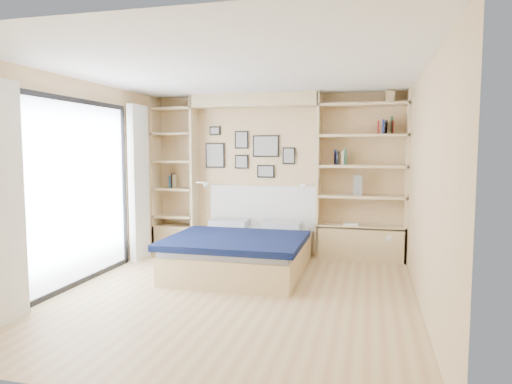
# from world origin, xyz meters

# --- Properties ---
(ground) EXTENTS (4.50, 4.50, 0.00)m
(ground) POSITION_xyz_m (0.00, 0.00, 0.00)
(ground) COLOR tan
(ground) RESTS_ON ground
(room_shell) EXTENTS (4.50, 4.50, 4.50)m
(room_shell) POSITION_xyz_m (-0.39, 1.52, 1.08)
(room_shell) COLOR #E3BA8A
(room_shell) RESTS_ON ground
(bed) EXTENTS (1.74, 2.25, 1.07)m
(bed) POSITION_xyz_m (-0.20, 1.07, 0.28)
(bed) COLOR beige
(bed) RESTS_ON ground
(photo_gallery) EXTENTS (1.48, 0.02, 0.82)m
(photo_gallery) POSITION_xyz_m (-0.45, 2.22, 1.60)
(photo_gallery) COLOR black
(photo_gallery) RESTS_ON ground
(reading_lamps) EXTENTS (1.92, 0.12, 0.15)m
(reading_lamps) POSITION_xyz_m (-0.30, 2.00, 1.10)
(reading_lamps) COLOR silver
(reading_lamps) RESTS_ON ground
(shelf_decor) EXTENTS (3.53, 0.23, 2.03)m
(shelf_decor) POSITION_xyz_m (1.07, 2.07, 1.68)
(shelf_decor) COLOR #A51E1E
(shelf_decor) RESTS_ON ground
(deck_chair) EXTENTS (0.68, 0.93, 0.85)m
(deck_chair) POSITION_xyz_m (-3.42, 1.30, 0.41)
(deck_chair) COLOR tan
(deck_chair) RESTS_ON ground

